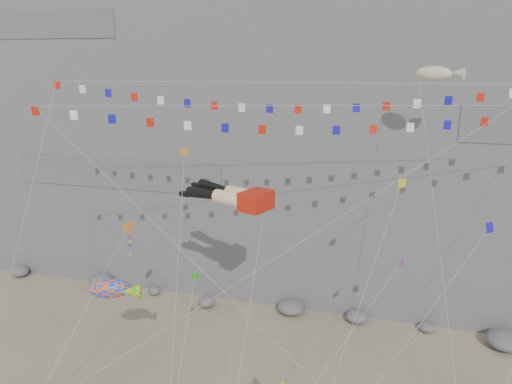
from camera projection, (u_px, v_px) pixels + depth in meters
cliff at (324, 39)px, 53.89m from camera, size 80.00×28.00×50.00m
talus_boulders at (291, 307)px, 46.26m from camera, size 60.00×3.00×1.20m
legs_kite at (233, 196)px, 32.43m from camera, size 7.16×14.99×18.67m
flag_banner_upper at (284, 83)px, 31.79m from camera, size 31.82×14.71×29.69m
flag_banner_lower at (319, 106)px, 29.77m from camera, size 32.31×12.84×23.47m
harlequin_kite at (128, 228)px, 33.61m from camera, size 4.91×9.54×15.24m
fish_windsock at (110, 289)px, 30.92m from camera, size 6.77×5.41×11.01m
blimp_windsock at (434, 75)px, 33.97m from camera, size 4.92×16.15×26.60m
small_kite_a at (184, 158)px, 35.08m from camera, size 4.86×14.62×22.04m
small_kite_b at (399, 266)px, 31.66m from camera, size 8.84×11.89×17.28m
small_kite_c at (194, 281)px, 29.58m from camera, size 1.73×9.79×13.87m
small_kite_d at (400, 188)px, 30.05m from camera, size 5.45×12.38×20.02m
small_kite_e at (486, 233)px, 25.07m from camera, size 10.14×7.48×18.73m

